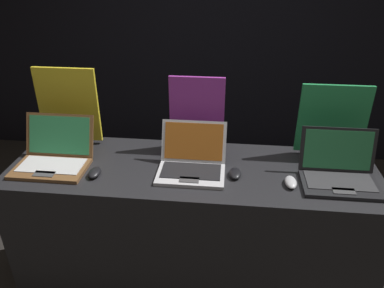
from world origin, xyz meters
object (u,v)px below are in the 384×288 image
(laptop_front, at_px, (54,155))
(mouse_middle, at_px, (235,173))
(promo_stand_front, at_px, (69,108))
(laptop_back, at_px, (339,171))
(mouse_back, at_px, (291,182))
(laptop_middle, at_px, (191,161))
(mouse_front, at_px, (95,173))
(promo_stand_middle, at_px, (196,115))
(promo_stand_back, at_px, (332,123))

(laptop_front, xyz_separation_m, mouse_middle, (1.01, -0.02, -0.04))
(promo_stand_front, distance_m, laptop_back, 1.57)
(mouse_middle, distance_m, mouse_back, 0.29)
(promo_stand_front, height_order, laptop_middle, promo_stand_front)
(mouse_front, distance_m, laptop_back, 1.29)
(promo_stand_middle, bearing_deg, mouse_front, -143.68)
(mouse_front, relative_size, promo_stand_back, 0.25)
(laptop_front, xyz_separation_m, mouse_front, (0.26, -0.09, -0.04))
(promo_stand_front, relative_size, laptop_middle, 1.33)
(laptop_back, height_order, mouse_back, laptop_back)
(promo_stand_middle, height_order, laptop_back, promo_stand_middle)
(promo_stand_front, relative_size, mouse_back, 4.17)
(mouse_front, distance_m, mouse_back, 1.03)
(laptop_back, height_order, promo_stand_back, promo_stand_back)
(laptop_middle, bearing_deg, mouse_middle, -8.53)
(laptop_back, bearing_deg, promo_stand_front, 169.88)
(mouse_front, height_order, mouse_back, mouse_front)
(laptop_front, bearing_deg, mouse_front, -19.42)
(laptop_middle, relative_size, promo_stand_middle, 0.81)
(laptop_middle, bearing_deg, mouse_back, -9.86)
(mouse_back, bearing_deg, promo_stand_middle, 145.92)
(promo_stand_middle, xyz_separation_m, laptop_back, (0.77, -0.29, -0.15))
(promo_stand_front, xyz_separation_m, promo_stand_back, (1.54, 0.00, -0.02))
(mouse_front, height_order, promo_stand_middle, promo_stand_middle)
(mouse_front, relative_size, laptop_middle, 0.30)
(mouse_back, distance_m, promo_stand_back, 0.47)
(mouse_middle, relative_size, promo_stand_back, 0.26)
(promo_stand_middle, distance_m, laptop_back, 0.84)
(laptop_front, distance_m, promo_stand_middle, 0.83)
(laptop_middle, distance_m, promo_stand_back, 0.83)
(mouse_middle, relative_size, mouse_back, 0.96)
(promo_stand_front, distance_m, mouse_middle, 1.07)
(mouse_front, height_order, mouse_middle, mouse_front)
(mouse_front, xyz_separation_m, laptop_back, (1.28, 0.09, 0.04))
(mouse_front, distance_m, promo_stand_back, 1.35)
(laptop_front, height_order, promo_stand_middle, promo_stand_middle)
(mouse_front, bearing_deg, promo_stand_middle, 36.32)
(laptop_back, bearing_deg, promo_stand_middle, 159.71)
(promo_stand_middle, distance_m, promo_stand_back, 0.77)
(mouse_back, bearing_deg, mouse_middle, 169.02)
(laptop_front, distance_m, laptop_back, 1.54)
(promo_stand_front, distance_m, laptop_middle, 0.83)
(mouse_front, bearing_deg, laptop_front, 160.58)
(mouse_middle, bearing_deg, promo_stand_back, 28.68)
(mouse_front, relative_size, mouse_back, 0.95)
(mouse_back, bearing_deg, promo_stand_front, 165.11)
(promo_stand_front, height_order, mouse_back, promo_stand_front)
(promo_stand_front, height_order, laptop_back, promo_stand_front)
(mouse_front, height_order, laptop_back, laptop_back)
(laptop_middle, distance_m, mouse_middle, 0.25)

